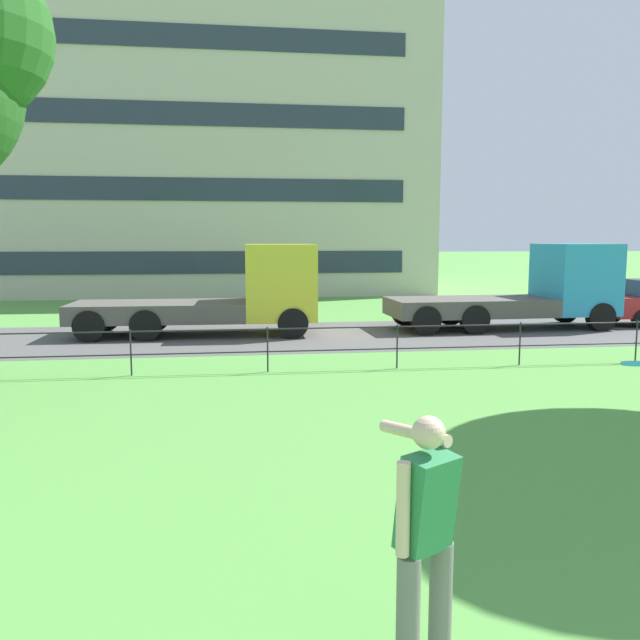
% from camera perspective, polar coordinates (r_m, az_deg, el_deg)
% --- Properties ---
extents(street_strip, '(80.00, 6.13, 0.01)m').
position_cam_1_polar(street_strip, '(19.63, 3.06, -1.31)').
color(street_strip, '#565454').
rests_on(street_strip, ground).
extents(park_fence, '(29.17, 0.04, 1.00)m').
position_cam_1_polar(park_fence, '(14.55, 6.87, -1.72)').
color(park_fence, '#232328').
rests_on(park_fence, ground).
extents(person_thrower, '(0.47, 0.88, 1.76)m').
position_cam_1_polar(person_thrower, '(4.55, 9.27, -18.21)').
color(person_thrower, slate).
rests_on(person_thrower, ground).
extents(frisbee, '(0.32, 0.32, 0.05)m').
position_cam_1_polar(frisbee, '(6.84, 26.23, -3.49)').
color(frisbee, '#2DB2C6').
extents(flatbed_truck_center, '(7.34, 2.55, 2.75)m').
position_cam_1_polar(flatbed_truck_center, '(19.79, -7.84, 2.24)').
color(flatbed_truck_center, yellow).
rests_on(flatbed_truck_center, ground).
extents(flatbed_truck_right, '(7.36, 2.61, 2.75)m').
position_cam_1_polar(flatbed_truck_right, '(22.19, 18.37, 2.47)').
color(flatbed_truck_right, '#2D99D1').
rests_on(flatbed_truck_right, ground).
extents(apartment_building_background, '(24.68, 14.84, 18.08)m').
position_cam_1_polar(apartment_building_background, '(39.92, -10.44, 15.91)').
color(apartment_building_background, beige).
rests_on(apartment_building_background, ground).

